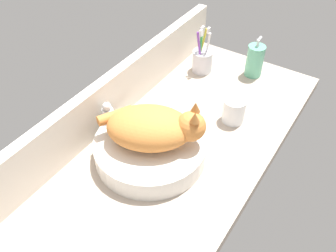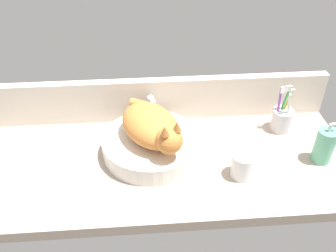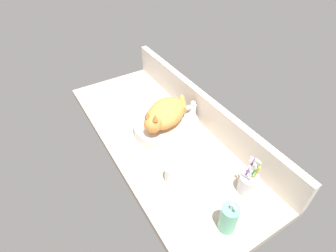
# 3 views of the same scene
# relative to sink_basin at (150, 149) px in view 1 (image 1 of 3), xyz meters

# --- Properties ---
(ground_plane) EXTENTS (1.34, 0.55, 0.04)m
(ground_plane) POSITION_rel_sink_basin_xyz_m (0.03, -0.04, -0.05)
(ground_plane) COLOR #B2A08E
(backsplash_panel) EXTENTS (1.34, 0.04, 0.17)m
(backsplash_panel) POSITION_rel_sink_basin_xyz_m (0.03, 0.21, 0.05)
(backsplash_panel) COLOR silver
(backsplash_panel) RESTS_ON ground_plane
(sink_basin) EXTENTS (0.34, 0.34, 0.07)m
(sink_basin) POSITION_rel_sink_basin_xyz_m (0.00, 0.00, 0.00)
(sink_basin) COLOR silver
(sink_basin) RESTS_ON ground_plane
(cat) EXTENTS (0.27, 0.30, 0.14)m
(cat) POSITION_rel_sink_basin_xyz_m (0.01, -0.01, 0.09)
(cat) COLOR orange
(cat) RESTS_ON sink_basin
(faucet) EXTENTS (0.04, 0.12, 0.14)m
(faucet) POSITION_rel_sink_basin_xyz_m (0.01, 0.15, 0.04)
(faucet) COLOR silver
(faucet) RESTS_ON ground_plane
(soap_dispenser) EXTENTS (0.07, 0.07, 0.16)m
(soap_dispenser) POSITION_rel_sink_basin_xyz_m (0.58, -0.09, 0.03)
(soap_dispenser) COLOR #60B793
(soap_dispenser) RESTS_ON ground_plane
(toothbrush_cup) EXTENTS (0.08, 0.08, 0.19)m
(toothbrush_cup) POSITION_rel_sink_basin_xyz_m (0.50, 0.10, 0.02)
(toothbrush_cup) COLOR silver
(toothbrush_cup) RESTS_ON ground_plane
(water_glass) EXTENTS (0.08, 0.08, 0.09)m
(water_glass) POSITION_rel_sink_basin_xyz_m (0.29, -0.14, 0.00)
(water_glass) COLOR white
(water_glass) RESTS_ON ground_plane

